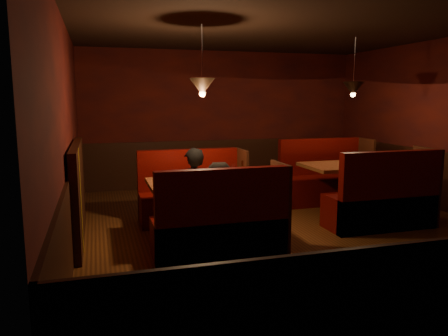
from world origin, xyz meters
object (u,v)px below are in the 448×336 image
object	(u,v)px
second_bench_near	(384,204)
diner_a	(193,175)
main_bench_far	(192,198)
second_table	(349,177)
main_table	(204,193)
diner_b	(222,193)
main_bench_near	(222,229)
second_bench_far	(324,182)

from	to	relation	value
second_bench_near	diner_a	bearing A→B (deg)	160.48
main_bench_far	second_table	xyz separation A→B (m)	(2.57, -0.33, 0.27)
second_table	diner_a	xyz separation A→B (m)	(-2.61, 0.05, 0.15)
main_table	diner_b	size ratio (longest dim) A/B	1.00
main_table	main_bench_far	xyz separation A→B (m)	(0.02, 0.84, -0.26)
main_bench_far	main_bench_near	world-z (taller)	same
second_table	main_bench_far	bearing A→B (deg)	172.70
main_bench_far	second_bench_near	distance (m)	2.87
main_bench_far	main_bench_near	bearing A→B (deg)	-90.00
second_bench_far	diner_b	xyz separation A→B (m)	(-2.54, -2.03, 0.37)
main_bench_near	diner_b	xyz separation A→B (m)	(0.06, 0.20, 0.39)
main_bench_near	diner_a	bearing A→B (deg)	91.68
second_table	second_bench_far	distance (m)	0.92
second_bench_near	diner_a	xyz separation A→B (m)	(-2.64, 0.94, 0.39)
diner_a	second_bench_far	bearing A→B (deg)	-161.65
second_bench_far	second_bench_near	xyz separation A→B (m)	(0.00, -1.77, 0.00)
main_table	second_bench_far	world-z (taller)	second_bench_far
main_table	second_bench_near	size ratio (longest dim) A/B	0.90
second_table	diner_a	bearing A→B (deg)	178.84
main_bench_near	diner_a	xyz separation A→B (m)	(-0.04, 1.40, 0.41)
diner_b	diner_a	bearing A→B (deg)	79.56
main_bench_near	diner_b	size ratio (longest dim) A/B	1.10
diner_b	second_table	bearing A→B (deg)	9.33
second_bench_far	main_bench_near	bearing A→B (deg)	-139.35
main_bench_near	second_bench_far	size ratio (longest dim) A/B	0.99
second_table	diner_b	xyz separation A→B (m)	(-2.51, -1.15, 0.12)
main_table	second_bench_near	bearing A→B (deg)	-8.12
diner_a	diner_b	world-z (taller)	diner_a
diner_a	main_table	bearing A→B (deg)	93.21
second_bench_near	second_table	bearing A→B (deg)	92.20
main_bench_far	second_bench_far	size ratio (longest dim) A/B	0.99
second_bench_near	main_table	bearing A→B (deg)	171.88
second_bench_near	diner_a	world-z (taller)	diner_a
main_bench_near	second_bench_near	distance (m)	2.64
main_table	main_bench_near	bearing A→B (deg)	-88.74
main_bench_near	second_bench_far	bearing A→B (deg)	40.65
second_bench_near	second_bench_far	bearing A→B (deg)	90.00
main_table	second_table	xyz separation A→B (m)	(2.59, 0.51, 0.01)
main_bench_far	diner_a	size ratio (longest dim) A/B	1.06
main_bench_near	main_bench_far	bearing A→B (deg)	90.00
main_table	second_bench_far	distance (m)	2.98
main_table	main_bench_near	xyz separation A→B (m)	(0.02, -0.84, -0.26)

